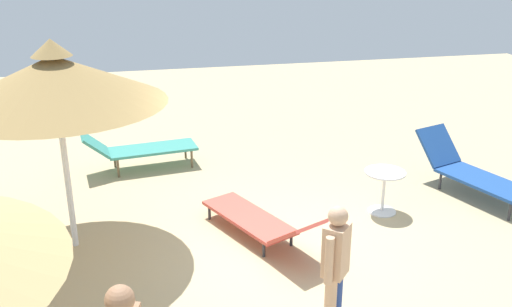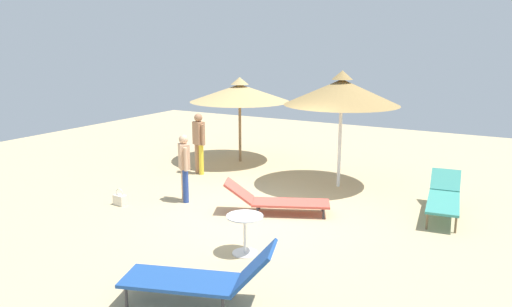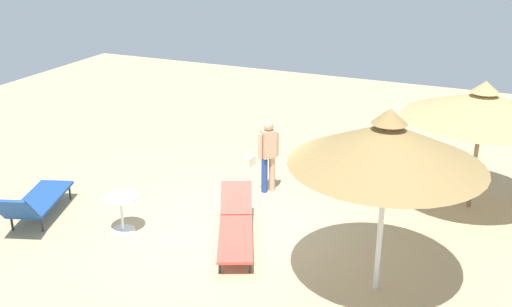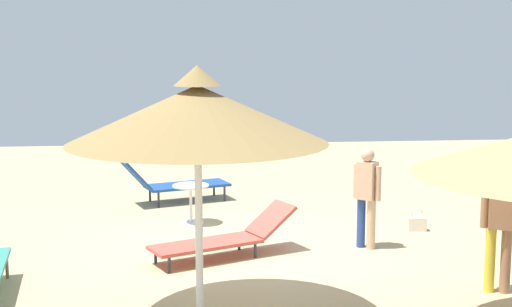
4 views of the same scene
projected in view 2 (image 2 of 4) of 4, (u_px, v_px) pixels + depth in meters
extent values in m
cube|color=tan|center=(259.00, 214.00, 10.60)|extent=(24.00, 24.00, 0.10)
cylinder|color=white|center=(340.00, 140.00, 12.22)|extent=(0.08, 0.08, 2.42)
cone|color=#997A47|center=(342.00, 92.00, 11.96)|extent=(2.83, 2.83, 0.63)
cone|color=#997A47|center=(342.00, 75.00, 11.87)|extent=(0.51, 0.51, 0.22)
cylinder|color=olive|center=(240.00, 127.00, 14.87)|extent=(0.08, 0.08, 2.16)
cone|color=tan|center=(240.00, 93.00, 14.65)|extent=(2.99, 2.99, 0.51)
cone|color=tan|center=(240.00, 81.00, 14.57)|extent=(0.54, 0.54, 0.22)
cube|color=#CC4C3F|center=(291.00, 203.00, 10.41)|extent=(1.21, 1.73, 0.05)
cylinder|color=#2D2D33|center=(323.00, 206.00, 10.62)|extent=(0.04, 0.04, 0.22)
cylinder|color=#2D2D33|center=(324.00, 214.00, 10.14)|extent=(0.04, 0.04, 0.22)
cylinder|color=#2D2D33|center=(259.00, 204.00, 10.74)|extent=(0.04, 0.04, 0.22)
cylinder|color=#2D2D33|center=(257.00, 212.00, 10.26)|extent=(0.04, 0.04, 0.22)
cube|color=#CC4C3F|center=(239.00, 191.00, 10.46)|extent=(0.78, 0.79, 0.46)
cube|color=#1E478C|center=(180.00, 281.00, 6.86)|extent=(1.18, 1.76, 0.05)
cylinder|color=#2D2D33|center=(126.00, 298.00, 6.75)|extent=(0.04, 0.04, 0.30)
cylinder|color=#2D2D33|center=(143.00, 278.00, 7.30)|extent=(0.04, 0.04, 0.30)
cylinder|color=#2D2D33|center=(223.00, 307.00, 6.50)|extent=(0.04, 0.04, 0.30)
cylinder|color=#2D2D33|center=(233.00, 287.00, 7.05)|extent=(0.04, 0.04, 0.30)
cube|color=#1E478C|center=(255.00, 267.00, 6.60)|extent=(0.82, 0.72, 0.59)
cube|color=teal|center=(443.00, 202.00, 10.05)|extent=(1.69, 0.82, 0.05)
cylinder|color=brown|center=(456.00, 224.00, 9.38)|extent=(0.04, 0.04, 0.35)
cylinder|color=brown|center=(427.00, 221.00, 9.58)|extent=(0.04, 0.04, 0.35)
cylinder|color=brown|center=(456.00, 203.00, 10.62)|extent=(0.04, 0.04, 0.35)
cylinder|color=brown|center=(431.00, 200.00, 10.81)|extent=(0.04, 0.04, 0.35)
cube|color=teal|center=(446.00, 180.00, 10.93)|extent=(0.54, 0.68, 0.41)
cylinder|color=tan|center=(184.00, 184.00, 11.30)|extent=(0.13, 0.13, 0.77)
cylinder|color=navy|center=(186.00, 186.00, 11.14)|extent=(0.13, 0.13, 0.77)
cube|color=tan|center=(184.00, 156.00, 11.07)|extent=(0.35, 0.35, 0.58)
sphere|color=tan|center=(183.00, 139.00, 10.99)|extent=(0.21, 0.21, 0.21)
cylinder|color=tan|center=(183.00, 156.00, 11.25)|extent=(0.09, 0.09, 0.53)
cylinder|color=tan|center=(186.00, 159.00, 10.91)|extent=(0.09, 0.09, 0.53)
cylinder|color=#A57554|center=(197.00, 158.00, 13.66)|extent=(0.13, 0.13, 0.84)
cylinder|color=yellow|center=(201.00, 160.00, 13.52)|extent=(0.13, 0.13, 0.84)
cube|color=#A57554|center=(199.00, 133.00, 13.43)|extent=(0.30, 0.34, 0.63)
sphere|color=#A57554|center=(198.00, 118.00, 13.33)|extent=(0.23, 0.23, 0.23)
cylinder|color=#A57554|center=(195.00, 133.00, 13.57)|extent=(0.09, 0.09, 0.58)
cylinder|color=#A57554|center=(203.00, 135.00, 13.29)|extent=(0.09, 0.09, 0.58)
cube|color=beige|center=(120.00, 200.00, 11.03)|extent=(0.20, 0.31, 0.23)
torus|color=beige|center=(120.00, 193.00, 10.99)|extent=(0.04, 0.22, 0.22)
cylinder|color=silver|center=(245.00, 216.00, 8.36)|extent=(0.64, 0.64, 0.02)
cylinder|color=silver|center=(245.00, 235.00, 8.43)|extent=(0.05, 0.05, 0.67)
cylinder|color=silver|center=(245.00, 253.00, 8.51)|extent=(0.45, 0.45, 0.02)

